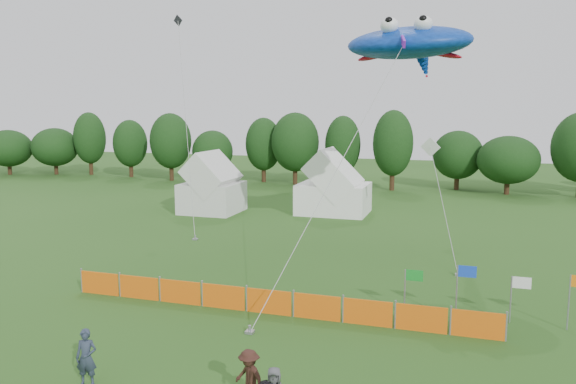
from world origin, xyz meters
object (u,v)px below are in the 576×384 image
(tent_right, at_px, (334,189))
(spectator_a, at_px, (86,358))
(tent_left, at_px, (212,188))
(stingray_kite, at_px, (410,44))
(barrier_fence, at_px, (269,302))
(spectator_c, at_px, (249,378))

(tent_right, height_order, spectator_a, tent_right)
(tent_left, distance_m, stingray_kite, 21.04)
(tent_right, distance_m, barrier_fence, 22.62)
(spectator_c, bearing_deg, spectator_a, -146.97)
(spectator_c, xyz_separation_m, stingray_kite, (2.37, 17.45, 10.77))
(tent_left, distance_m, spectator_c, 30.21)
(spectator_a, bearing_deg, tent_left, 94.32)
(tent_left, relative_size, spectator_a, 2.52)
(tent_right, height_order, barrier_fence, tent_right)
(spectator_a, bearing_deg, stingray_kite, 53.91)
(barrier_fence, bearing_deg, tent_right, 96.50)
(tent_right, xyz_separation_m, stingray_kite, (6.79, -11.83, 9.63))
(tent_left, distance_m, barrier_fence, 23.33)
(spectator_a, xyz_separation_m, spectator_c, (5.04, 0.39, -0.06))
(tent_left, height_order, stingray_kite, stingray_kite)
(barrier_fence, bearing_deg, stingray_kite, 68.20)
(barrier_fence, distance_m, spectator_c, 7.11)
(tent_right, bearing_deg, spectator_a, -91.18)
(barrier_fence, bearing_deg, tent_left, 120.86)
(spectator_c, bearing_deg, barrier_fence, 133.91)
(spectator_a, distance_m, spectator_c, 5.05)
(spectator_c, bearing_deg, tent_left, 145.87)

